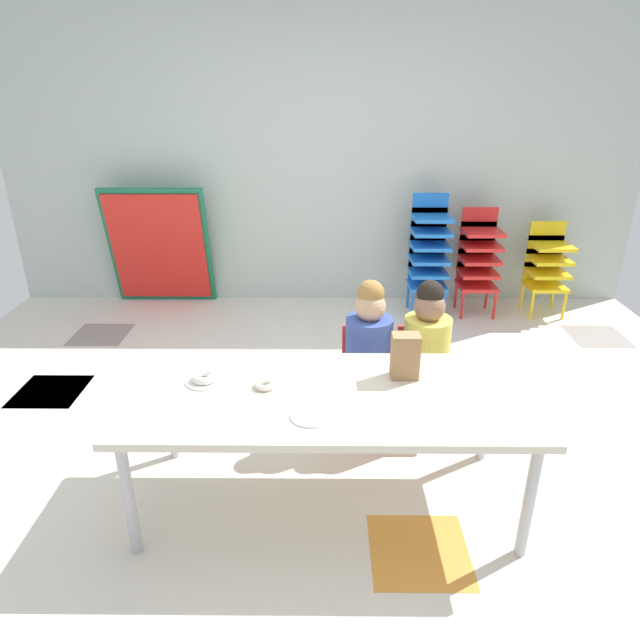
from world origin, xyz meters
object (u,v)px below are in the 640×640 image
object	(u,v)px
folded_activity_table	(159,247)
kid_chair_blue_stack	(429,249)
kid_chair_yellow_stack	(547,263)
donut_powdered_on_plate	(205,377)
seated_child_near_camera	(369,343)
seated_child_middle_seat	(426,343)
kid_chair_red_stack	(478,256)
paper_plate_center_table	(311,416)
donut_powdered_loose	(265,384)
paper_bag_brown	(405,356)
craft_table	(328,402)
paper_plate_near_edge	(205,381)

from	to	relation	value
folded_activity_table	kid_chair_blue_stack	bearing A→B (deg)	-4.34
kid_chair_yellow_stack	donut_powdered_on_plate	distance (m)	3.43
seated_child_near_camera	seated_child_middle_seat	world-z (taller)	same
kid_chair_red_stack	folded_activity_table	xyz separation A→B (m)	(-2.81, 0.18, 0.02)
kid_chair_yellow_stack	seated_child_middle_seat	bearing A→B (deg)	-126.83
kid_chair_yellow_stack	paper_plate_center_table	bearing A→B (deg)	-127.01
seated_child_middle_seat	donut_powdered_loose	bearing A→B (deg)	-145.47
kid_chair_blue_stack	paper_bag_brown	bearing A→B (deg)	-102.79
folded_activity_table	paper_plate_center_table	size ratio (longest dim) A/B	6.04
kid_chair_blue_stack	folded_activity_table	xyz separation A→B (m)	(-2.38, 0.18, -0.04)
kid_chair_blue_stack	folded_activity_table	size ratio (longest dim) A/B	0.96
folded_activity_table	donut_powdered_loose	xyz separation A→B (m)	(1.21, -2.58, 0.08)
seated_child_middle_seat	kid_chair_blue_stack	distance (m)	1.85
seated_child_near_camera	donut_powdered_on_plate	size ratio (longest dim) A/B	7.49
craft_table	kid_chair_blue_stack	bearing A→B (deg)	70.19
paper_plate_center_table	donut_powdered_loose	world-z (taller)	donut_powdered_loose
folded_activity_table	paper_plate_center_table	world-z (taller)	folded_activity_table
folded_activity_table	kid_chair_yellow_stack	bearing A→B (deg)	-3.04
paper_plate_center_table	donut_powdered_loose	size ratio (longest dim) A/B	1.78
seated_child_near_camera	donut_powdered_on_plate	distance (m)	0.97
craft_table	seated_child_middle_seat	bearing A→B (deg)	48.57
kid_chair_blue_stack	kid_chair_red_stack	size ratio (longest dim) A/B	1.13
seated_child_middle_seat	donut_powdered_loose	world-z (taller)	seated_child_middle_seat
paper_bag_brown	seated_child_near_camera	bearing A→B (deg)	105.38
seated_child_near_camera	donut_powdered_loose	size ratio (longest dim) A/B	9.08
seated_child_near_camera	kid_chair_red_stack	world-z (taller)	seated_child_near_camera
paper_bag_brown	donut_powdered_loose	world-z (taller)	paper_bag_brown
craft_table	donut_powdered_on_plate	world-z (taller)	donut_powdered_on_plate
seated_child_near_camera	donut_powdered_on_plate	xyz separation A→B (m)	(-0.81, -0.53, 0.08)
craft_table	kid_chair_blue_stack	size ratio (longest dim) A/B	1.77
seated_child_near_camera	paper_bag_brown	xyz separation A→B (m)	(0.13, -0.47, 0.16)
kid_chair_yellow_stack	paper_plate_center_table	distance (m)	3.30
paper_plate_near_edge	donut_powdered_on_plate	world-z (taller)	donut_powdered_on_plate
seated_child_near_camera	paper_plate_near_edge	bearing A→B (deg)	-146.82
kid_chair_yellow_stack	donut_powdered_on_plate	world-z (taller)	kid_chair_yellow_stack
paper_plate_near_edge	kid_chair_red_stack	bearing A→B (deg)	51.13
paper_plate_near_edge	donut_powdered_on_plate	xyz separation A→B (m)	(0.00, 0.00, 0.02)
seated_child_middle_seat	paper_plate_near_edge	bearing A→B (deg)	-154.93
kid_chair_red_stack	donut_powdered_on_plate	distance (m)	3.02
craft_table	paper_bag_brown	bearing A→B (deg)	22.84
craft_table	kid_chair_yellow_stack	distance (m)	3.10
kid_chair_red_stack	folded_activity_table	world-z (taller)	folded_activity_table
paper_bag_brown	kid_chair_red_stack	bearing A→B (deg)	67.41
paper_bag_brown	donut_powdered_on_plate	xyz separation A→B (m)	(-0.94, -0.06, -0.08)
craft_table	donut_powdered_loose	size ratio (longest dim) A/B	18.17
paper_plate_center_table	seated_child_near_camera	bearing A→B (deg)	69.63
seated_child_near_camera	paper_plate_near_edge	xyz separation A→B (m)	(-0.81, -0.53, 0.06)
paper_bag_brown	paper_plate_center_table	bearing A→B (deg)	-141.57
seated_child_near_camera	paper_plate_near_edge	world-z (taller)	seated_child_near_camera
kid_chair_blue_stack	kid_chair_yellow_stack	xyz separation A→B (m)	(1.03, -0.00, -0.12)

